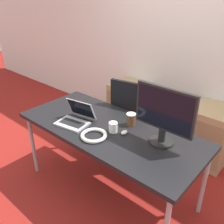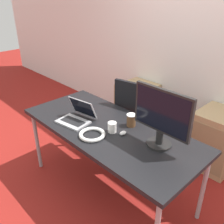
{
  "view_description": "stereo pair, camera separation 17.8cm",
  "coord_description": "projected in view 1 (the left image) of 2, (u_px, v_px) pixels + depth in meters",
  "views": [
    {
      "loc": [
        1.36,
        -1.52,
        1.98
      ],
      "look_at": [
        0.0,
        0.04,
        0.92
      ],
      "focal_mm": 40.0,
      "sensor_mm": 36.0,
      "label": 1
    },
    {
      "loc": [
        1.49,
        -1.39,
        1.98
      ],
      "look_at": [
        0.0,
        0.04,
        0.92
      ],
      "focal_mm": 40.0,
      "sensor_mm": 36.0,
      "label": 2
    }
  ],
  "objects": [
    {
      "name": "ground_plane",
      "position": [
        110.0,
        189.0,
        2.71
      ],
      "size": [
        14.0,
        14.0,
        0.0
      ],
      "primitive_type": "plane",
      "color": "maroon"
    },
    {
      "name": "monitor",
      "position": [
        164.0,
        115.0,
        2.02
      ],
      "size": [
        0.53,
        0.21,
        0.5
      ],
      "color": "black",
      "rests_on": "desk"
    },
    {
      "name": "coffee_cup_white",
      "position": [
        113.0,
        127.0,
        2.27
      ],
      "size": [
        0.08,
        0.08,
        0.1
      ],
      "color": "white",
      "rests_on": "desk"
    },
    {
      "name": "cabinet_right",
      "position": [
        210.0,
        135.0,
        3.02
      ],
      "size": [
        0.47,
        0.5,
        0.71
      ],
      "color": "tan",
      "rests_on": "ground_plane"
    },
    {
      "name": "scissors",
      "position": [
        85.0,
        111.0,
        2.65
      ],
      "size": [
        0.14,
        0.14,
        0.01
      ],
      "color": "#B2B2B7",
      "rests_on": "desk"
    },
    {
      "name": "mouse",
      "position": [
        124.0,
        132.0,
        2.25
      ],
      "size": [
        0.05,
        0.07,
        0.03
      ],
      "color": "silver",
      "rests_on": "desk"
    },
    {
      "name": "wall_back",
      "position": [
        187.0,
        46.0,
        3.11
      ],
      "size": [
        10.0,
        0.05,
        2.6
      ],
      "color": "white",
      "rests_on": "ground_plane"
    },
    {
      "name": "laptop_center",
      "position": [
        75.0,
        118.0,
        2.43
      ],
      "size": [
        0.33,
        0.33,
        0.21
      ],
      "color": "#ADADB2",
      "rests_on": "desk"
    },
    {
      "name": "coffee_cup_brown",
      "position": [
        131.0,
        119.0,
        2.38
      ],
      "size": [
        0.09,
        0.09,
        0.12
      ],
      "color": "brown",
      "rests_on": "desk"
    },
    {
      "name": "cable_coil",
      "position": [
        94.0,
        135.0,
        2.21
      ],
      "size": [
        0.24,
        0.24,
        0.03
      ],
      "color": "white",
      "rests_on": "desk"
    },
    {
      "name": "office_chair",
      "position": [
        135.0,
        128.0,
        3.09
      ],
      "size": [
        0.57,
        0.6,
        1.06
      ],
      "color": "#232326",
      "rests_on": "ground_plane"
    },
    {
      "name": "cabinet_left",
      "position": [
        129.0,
        106.0,
        3.74
      ],
      "size": [
        0.47,
        0.5,
        0.71
      ],
      "color": "tan",
      "rests_on": "ground_plane"
    },
    {
      "name": "desk",
      "position": [
        109.0,
        132.0,
        2.38
      ],
      "size": [
        1.83,
        0.81,
        0.77
      ],
      "color": "black",
      "rests_on": "ground_plane"
    }
  ]
}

